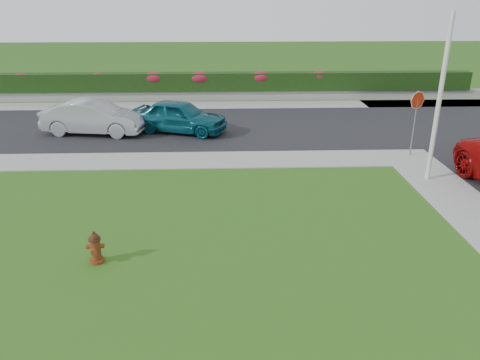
{
  "coord_description": "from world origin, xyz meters",
  "views": [
    {
      "loc": [
        -0.53,
        -8.73,
        6.18
      ],
      "look_at": [
        -0.05,
        4.57,
        0.9
      ],
      "focal_mm": 35.0,
      "sensor_mm": 36.0,
      "label": 1
    }
  ],
  "objects_px": {
    "fire_hydrant": "(95,248)",
    "utility_pole": "(439,101)",
    "sedan_teal": "(180,116)",
    "sedan_silver": "(94,117)",
    "stop_sign": "(417,108)"
  },
  "relations": [
    {
      "from": "fire_hydrant",
      "to": "sedan_silver",
      "type": "relative_size",
      "value": 0.18
    },
    {
      "from": "sedan_silver",
      "to": "stop_sign",
      "type": "height_order",
      "value": "stop_sign"
    },
    {
      "from": "sedan_silver",
      "to": "stop_sign",
      "type": "relative_size",
      "value": 1.78
    },
    {
      "from": "utility_pole",
      "to": "fire_hydrant",
      "type": "bearing_deg",
      "value": -153.59
    },
    {
      "from": "sedan_teal",
      "to": "utility_pole",
      "type": "xyz_separation_m",
      "value": [
        9.36,
        -6.49,
        2.06
      ]
    },
    {
      "from": "sedan_teal",
      "to": "sedan_silver",
      "type": "xyz_separation_m",
      "value": [
        -4.01,
        -0.14,
        0.02
      ]
    },
    {
      "from": "sedan_teal",
      "to": "utility_pole",
      "type": "bearing_deg",
      "value": -104.89
    },
    {
      "from": "sedan_teal",
      "to": "stop_sign",
      "type": "relative_size",
      "value": 1.68
    },
    {
      "from": "fire_hydrant",
      "to": "utility_pole",
      "type": "height_order",
      "value": "utility_pole"
    },
    {
      "from": "fire_hydrant",
      "to": "utility_pole",
      "type": "xyz_separation_m",
      "value": [
        10.47,
        5.2,
        2.46
      ]
    },
    {
      "from": "sedan_teal",
      "to": "utility_pole",
      "type": "distance_m",
      "value": 11.57
    },
    {
      "from": "sedan_teal",
      "to": "sedan_silver",
      "type": "distance_m",
      "value": 4.01
    },
    {
      "from": "fire_hydrant",
      "to": "sedan_teal",
      "type": "bearing_deg",
      "value": 80.19
    },
    {
      "from": "fire_hydrant",
      "to": "sedan_teal",
      "type": "relative_size",
      "value": 0.19
    },
    {
      "from": "stop_sign",
      "to": "utility_pole",
      "type": "bearing_deg",
      "value": -100.76
    }
  ]
}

